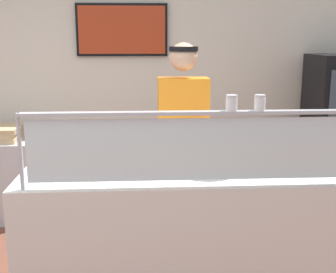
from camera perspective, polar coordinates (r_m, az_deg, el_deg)
name	(u,v)px	position (r m, az deg, el deg)	size (l,w,h in m)	color
ground_plane	(179,258)	(3.84, 1.48, -15.29)	(12.00, 12.00, 0.00)	brown
shop_rear_unit	(168,78)	(4.87, 0.01, 7.47)	(6.55, 0.13, 2.70)	silver
serving_counter	(188,241)	(3.02, 2.64, -13.28)	(2.15, 0.66, 0.95)	silver
sneeze_guard	(195,139)	(2.52, 3.44, -0.36)	(1.98, 0.06, 0.44)	#B2B5BC
pizza_tray	(206,169)	(2.88, 4.90, -4.17)	(0.42, 0.42, 0.04)	#9EA0A8
pizza_server	(205,167)	(2.85, 4.74, -3.86)	(0.07, 0.28, 0.01)	#ADAFB7
parmesan_shaker	(232,104)	(2.52, 8.17, 4.16)	(0.07, 0.07, 0.09)	white
pepper_flake_shaker	(260,104)	(2.55, 11.71, 4.14)	(0.06, 0.06, 0.09)	white
worker_figure	(184,142)	(3.42, 2.00, -0.75)	(0.41, 0.50, 1.76)	#23232D
prep_shelf	(2,179)	(4.79, -20.58, -5.11)	(0.70, 0.55, 0.81)	#B7BABF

